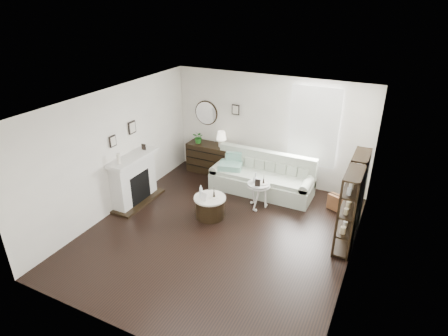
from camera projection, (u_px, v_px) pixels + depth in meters
The scene contains 18 objects.
room at pixel (298, 125), 8.80m from camera, with size 5.50×5.50×5.50m.
fireplace at pixel (134, 181), 8.52m from camera, with size 0.50×1.40×1.84m.
shelf_unit_far at pixel (356, 190), 7.57m from camera, with size 0.30×0.80×1.60m.
shelf_unit_near at pixel (348, 211), 6.84m from camera, with size 0.30×0.80×1.60m.
sofa at pixel (262, 179), 9.08m from camera, with size 2.46×0.85×0.95m.
quilt at pixel (230, 166), 9.20m from camera, with size 0.55×0.45×0.14m, color #289565.
suitcase at pixel (339, 204), 8.30m from camera, with size 0.53×0.18×0.35m, color brown.
dresser at pixel (210, 158), 10.02m from camera, with size 1.19×0.51×0.79m.
table_lamp at pixel (221, 139), 9.63m from camera, with size 0.26×0.26×0.41m, color #F4EACE, non-canonical shape.
potted_plant at pixel (199, 137), 9.86m from camera, with size 0.30×0.26×0.33m, color #1E601B.
drum_table at pixel (210, 207), 8.06m from camera, with size 0.69×0.69×0.48m.
pedestal_table at pixel (259, 185), 8.27m from camera, with size 0.51×0.51×0.61m.
eiffel_drum at pixel (214, 193), 7.92m from camera, with size 0.12×0.12×0.21m, color black, non-canonical shape.
bottle_drum at pixel (201, 191), 7.90m from camera, with size 0.07×0.07×0.28m, color silver.
card_frame_drum at pixel (204, 197), 7.80m from camera, with size 0.13×0.01×0.18m, color white.
eiffel_ped at pixel (264, 180), 8.19m from camera, with size 0.11×0.11×0.19m, color black, non-canonical shape.
flask_ped at pixel (256, 177), 8.25m from camera, with size 0.13×0.13×0.23m, color silver, non-canonical shape.
card_frame_ped at pixel (258, 183), 8.10m from camera, with size 0.12×0.01×0.15m, color black.
Camera 1 is at (2.86, -5.60, 4.45)m, focal length 30.00 mm.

